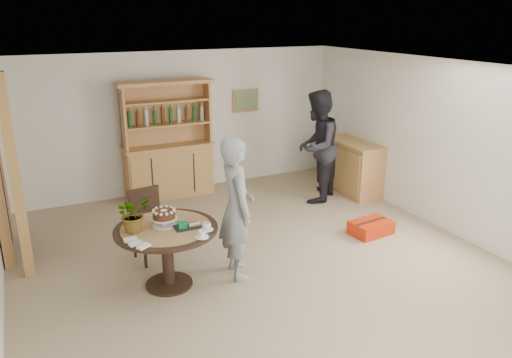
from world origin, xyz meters
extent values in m
plane|color=tan|center=(0.00, 0.00, 0.00)|extent=(7.00, 7.00, 0.00)
cube|color=white|center=(0.00, 3.50, 1.25)|extent=(6.00, 0.04, 2.50)
cube|color=white|center=(3.00, 0.00, 1.25)|extent=(0.04, 7.00, 2.50)
cube|color=white|center=(0.00, 0.00, 2.50)|extent=(6.00, 7.00, 0.04)
cube|color=tan|center=(1.30, 3.47, 1.55)|extent=(0.52, 0.03, 0.42)
cube|color=#59724C|center=(1.30, 3.45, 1.55)|extent=(0.44, 0.02, 0.34)
cube|color=tan|center=(-2.70, 1.20, 1.25)|extent=(0.12, 0.12, 2.50)
cube|color=tan|center=(-0.30, 3.24, 0.45)|extent=(1.50, 0.50, 0.90)
cube|color=tan|center=(-0.30, 3.24, 0.92)|extent=(1.56, 0.54, 0.04)
cube|color=tan|center=(-0.30, 3.34, 1.47)|extent=(1.50, 0.04, 1.06)
cube|color=tan|center=(-1.03, 3.19, 1.47)|extent=(0.04, 0.34, 1.06)
cube|color=tan|center=(0.43, 3.19, 1.47)|extent=(0.04, 0.34, 1.06)
cube|color=tan|center=(-0.30, 3.19, 1.30)|extent=(1.44, 0.32, 0.03)
cube|color=tan|center=(-0.30, 3.19, 1.70)|extent=(1.44, 0.32, 0.03)
cube|color=tan|center=(-0.30, 3.19, 2.01)|extent=(1.62, 0.40, 0.06)
cylinder|color=#194C1E|center=(-0.86, 3.19, 1.46)|extent=(0.07, 0.07, 0.28)
cylinder|color=#4C2D14|center=(-0.70, 3.19, 1.46)|extent=(0.07, 0.07, 0.28)
cylinder|color=#B2BFB2|center=(-0.54, 3.19, 1.46)|extent=(0.07, 0.07, 0.28)
cylinder|color=#194C1E|center=(-0.38, 3.19, 1.46)|extent=(0.07, 0.07, 0.28)
cylinder|color=#4C2D14|center=(-0.22, 3.19, 1.46)|extent=(0.07, 0.07, 0.28)
cylinder|color=#B2BFB2|center=(-0.06, 3.19, 1.46)|extent=(0.07, 0.07, 0.28)
cylinder|color=#194C1E|center=(0.10, 3.19, 1.46)|extent=(0.07, 0.07, 0.28)
cylinder|color=#4C2D14|center=(0.26, 3.19, 1.46)|extent=(0.07, 0.07, 0.28)
cube|color=tan|center=(2.74, 2.00, 0.45)|extent=(0.50, 1.20, 0.90)
cube|color=tan|center=(2.74, 2.00, 0.92)|extent=(0.54, 1.26, 0.04)
cylinder|color=black|center=(-1.20, 0.21, 0.73)|extent=(1.20, 1.20, 0.04)
cylinder|color=black|center=(-1.20, 0.21, 0.36)|extent=(0.14, 0.14, 0.70)
cylinder|color=black|center=(-1.20, 0.21, 0.01)|extent=(0.56, 0.56, 0.03)
cylinder|color=#A47E50|center=(-1.20, 0.21, 0.76)|extent=(1.04, 1.04, 0.01)
cube|color=black|center=(-1.20, 0.96, 0.45)|extent=(0.48, 0.48, 0.04)
cube|color=black|center=(-1.23, 1.14, 0.70)|extent=(0.42, 0.10, 0.46)
cube|color=black|center=(-1.23, 1.14, 0.92)|extent=(0.42, 0.11, 0.05)
cube|color=black|center=(-1.35, 0.75, 0.22)|extent=(0.04, 0.03, 0.44)
cube|color=black|center=(-1.00, 0.81, 0.22)|extent=(0.04, 0.03, 0.44)
cube|color=black|center=(-1.41, 1.10, 0.22)|extent=(0.04, 0.04, 0.44)
cube|color=black|center=(-1.05, 1.16, 0.22)|extent=(0.04, 0.04, 0.44)
cylinder|color=white|center=(-1.20, 0.26, 0.77)|extent=(0.28, 0.28, 0.01)
cylinder|color=white|center=(-1.20, 0.26, 0.81)|extent=(0.05, 0.05, 0.08)
cylinder|color=white|center=(-1.20, 0.26, 0.85)|extent=(0.30, 0.30, 0.01)
cylinder|color=#4B2715|center=(-1.20, 0.26, 0.90)|extent=(0.26, 0.26, 0.09)
cylinder|color=white|center=(-1.20, 0.26, 0.95)|extent=(0.08, 0.08, 0.01)
sphere|color=white|center=(-1.08, 0.26, 0.95)|extent=(0.04, 0.04, 0.04)
sphere|color=white|center=(-1.10, 0.32, 0.95)|extent=(0.04, 0.04, 0.04)
sphere|color=white|center=(-1.14, 0.36, 0.95)|extent=(0.04, 0.04, 0.04)
sphere|color=white|center=(-1.20, 0.38, 0.95)|extent=(0.04, 0.04, 0.04)
sphere|color=white|center=(-1.26, 0.36, 0.95)|extent=(0.04, 0.04, 0.04)
sphere|color=white|center=(-1.31, 0.32, 0.95)|extent=(0.04, 0.04, 0.04)
sphere|color=white|center=(-1.32, 0.26, 0.95)|extent=(0.04, 0.04, 0.04)
sphere|color=white|center=(-1.31, 0.20, 0.95)|extent=(0.04, 0.04, 0.04)
sphere|color=white|center=(-1.26, 0.15, 0.95)|extent=(0.04, 0.04, 0.04)
sphere|color=white|center=(-1.20, 0.14, 0.95)|extent=(0.04, 0.04, 0.04)
sphere|color=white|center=(-1.14, 0.15, 0.95)|extent=(0.04, 0.04, 0.04)
sphere|color=white|center=(-1.10, 0.20, 0.95)|extent=(0.04, 0.04, 0.04)
imported|color=#3F7233|center=(-1.55, 0.26, 0.97)|extent=(0.47, 0.44, 0.42)
cube|color=black|center=(-0.98, 0.09, 0.77)|extent=(0.30, 0.20, 0.01)
cube|color=#0C703F|center=(-1.04, 0.09, 0.80)|extent=(0.10, 0.10, 0.06)
cube|color=#0C703F|center=(-1.04, 0.09, 0.83)|extent=(0.11, 0.02, 0.01)
cylinder|color=white|center=(-0.80, -0.07, 0.76)|extent=(0.15, 0.15, 0.01)
imported|color=white|center=(-0.80, -0.07, 0.81)|extent=(0.10, 0.10, 0.08)
cylinder|color=white|center=(-0.92, -0.24, 0.76)|extent=(0.15, 0.15, 0.01)
imported|color=white|center=(-0.92, -0.24, 0.81)|extent=(0.08, 0.08, 0.07)
cube|color=white|center=(-1.65, 0.01, 0.78)|extent=(0.14, 0.08, 0.03)
cube|color=white|center=(-1.62, -0.11, 0.78)|extent=(0.16, 0.11, 0.03)
cube|color=white|center=(-1.56, -0.21, 0.78)|extent=(0.16, 0.14, 0.03)
imported|color=gray|center=(-0.35, 0.11, 0.88)|extent=(0.51, 0.70, 1.76)
imported|color=black|center=(1.92, 1.93, 0.96)|extent=(1.18, 1.16, 1.91)
cube|color=red|center=(1.90, 0.35, 0.10)|extent=(0.64, 0.47, 0.20)
cube|color=black|center=(1.90, 0.35, 0.20)|extent=(0.56, 0.11, 0.01)
camera|label=1|loc=(-2.54, -5.01, 3.10)|focal=35.00mm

